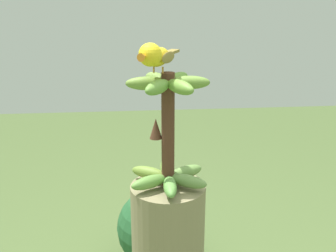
% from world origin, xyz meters
% --- Properties ---
extents(banana_bunch, '(0.25, 0.24, 0.34)m').
position_xyz_m(banana_bunch, '(-0.00, -0.00, 1.08)').
color(banana_bunch, '#4C2D1E').
rests_on(banana_bunch, banana_tree).
extents(perched_bird, '(0.21, 0.13, 0.09)m').
position_xyz_m(perched_bird, '(0.02, -0.04, 1.30)').
color(perched_bird, '#C68933').
rests_on(perched_bird, banana_bunch).
extents(tropical_shrub, '(0.44, 0.44, 0.47)m').
position_xyz_m(tropical_shrub, '(-0.84, 0.02, 0.25)').
color(tropical_shrub, brown).
rests_on(tropical_shrub, ground).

